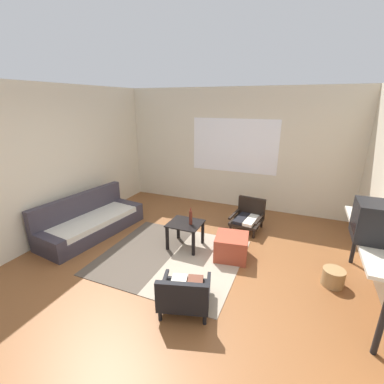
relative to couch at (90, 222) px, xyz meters
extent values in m
plane|color=brown|center=(2.10, -0.53, -0.22)|extent=(7.80, 7.80, 0.00)
cube|color=beige|center=(2.10, 2.53, 1.13)|extent=(5.60, 0.12, 2.70)
cube|color=white|center=(2.10, 2.46, 1.21)|extent=(1.96, 0.01, 1.20)
cube|color=beige|center=(-0.56, -0.23, 1.13)|extent=(0.12, 6.60, 2.70)
cube|color=#4C4238|center=(1.26, -0.17, -0.22)|extent=(1.09, 1.96, 0.01)
cube|color=gray|center=(2.35, -0.17, -0.22)|extent=(1.09, 1.96, 0.01)
cube|color=#38333D|center=(0.07, -0.01, -0.10)|extent=(1.01, 2.07, 0.24)
cube|color=beige|center=(0.10, -0.01, 0.07)|extent=(0.89, 1.88, 0.10)
cube|color=#38333D|center=(-0.25, 0.03, 0.20)|extent=(0.40, 1.99, 0.61)
cube|color=#38333D|center=(0.18, 0.89, -0.05)|extent=(0.78, 0.28, 0.35)
cube|color=#38333D|center=(-0.05, -0.91, -0.05)|extent=(0.78, 0.28, 0.35)
cube|color=black|center=(1.88, 0.23, 0.22)|extent=(0.55, 0.51, 0.02)
cube|color=black|center=(1.64, 0.44, -0.01)|extent=(0.04, 0.04, 0.43)
cube|color=black|center=(2.11, 0.44, -0.01)|extent=(0.04, 0.04, 0.43)
cube|color=black|center=(1.64, 0.01, -0.01)|extent=(0.04, 0.04, 0.43)
cube|color=black|center=(2.11, 0.01, -0.01)|extent=(0.04, 0.04, 0.43)
cylinder|color=black|center=(2.91, 0.99, -0.15)|extent=(0.04, 0.04, 0.15)
cylinder|color=black|center=(2.46, 1.04, -0.15)|extent=(0.04, 0.04, 0.15)
cylinder|color=black|center=(2.97, 1.50, -0.15)|extent=(0.04, 0.04, 0.15)
cylinder|color=black|center=(2.52, 1.56, -0.15)|extent=(0.04, 0.04, 0.15)
cube|color=black|center=(2.72, 1.27, -0.05)|extent=(0.60, 0.66, 0.05)
cube|color=silver|center=(2.81, 1.24, 0.01)|extent=(0.24, 0.55, 0.06)
cube|color=black|center=(2.62, 1.26, 0.01)|extent=(0.24, 0.55, 0.06)
cube|color=black|center=(2.75, 1.54, 0.17)|extent=(0.54, 0.13, 0.38)
cube|color=black|center=(2.96, 1.24, 0.07)|extent=(0.11, 0.60, 0.04)
cube|color=black|center=(2.47, 1.30, 0.07)|extent=(0.11, 0.60, 0.04)
cylinder|color=black|center=(2.13, -0.88, -0.16)|extent=(0.04, 0.04, 0.13)
cylinder|color=black|center=(2.62, -0.73, -0.16)|extent=(0.04, 0.04, 0.13)
cylinder|color=black|center=(2.28, -1.40, -0.16)|extent=(0.04, 0.04, 0.13)
cylinder|color=black|center=(2.78, -1.25, -0.16)|extent=(0.04, 0.04, 0.13)
cube|color=black|center=(2.45, -1.06, -0.07)|extent=(0.74, 0.76, 0.05)
cube|color=beige|center=(2.35, -1.08, -0.01)|extent=(0.35, 0.59, 0.06)
cube|color=brown|center=(2.55, -1.02, -0.01)|extent=(0.35, 0.59, 0.06)
cube|color=black|center=(2.53, -1.33, 0.13)|extent=(0.59, 0.24, 0.35)
cube|color=black|center=(2.19, -1.14, 0.05)|extent=(0.22, 0.61, 0.04)
cube|color=black|center=(2.72, -0.99, 0.05)|extent=(0.22, 0.61, 0.04)
cube|color=#993D28|center=(2.70, 0.20, -0.03)|extent=(0.57, 0.57, 0.38)
cube|color=beige|center=(4.47, -0.08, 0.66)|extent=(0.43, 1.86, 0.04)
cylinder|color=black|center=(4.47, -0.95, 0.21)|extent=(0.06, 0.06, 0.86)
cylinder|color=black|center=(4.47, 0.79, 0.21)|extent=(0.06, 0.06, 0.86)
cube|color=black|center=(4.47, -0.21, 0.90)|extent=(0.53, 0.44, 0.44)
cube|color=black|center=(4.21, -0.21, 0.92)|extent=(0.01, 0.34, 0.31)
cylinder|color=#A87047|center=(4.47, 0.45, 0.77)|extent=(0.25, 0.25, 0.19)
cylinder|color=#A87047|center=(4.47, 0.45, 0.91)|extent=(0.10, 0.10, 0.08)
cylinder|color=#5B2319|center=(1.98, 0.22, 0.34)|extent=(0.06, 0.06, 0.23)
cylinder|color=#5B2319|center=(1.98, 0.22, 0.49)|extent=(0.03, 0.03, 0.06)
cylinder|color=#9E7A4C|center=(4.16, 0.07, -0.10)|extent=(0.29, 0.29, 0.24)
camera|label=1|loc=(3.57, -3.52, 2.18)|focal=25.09mm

